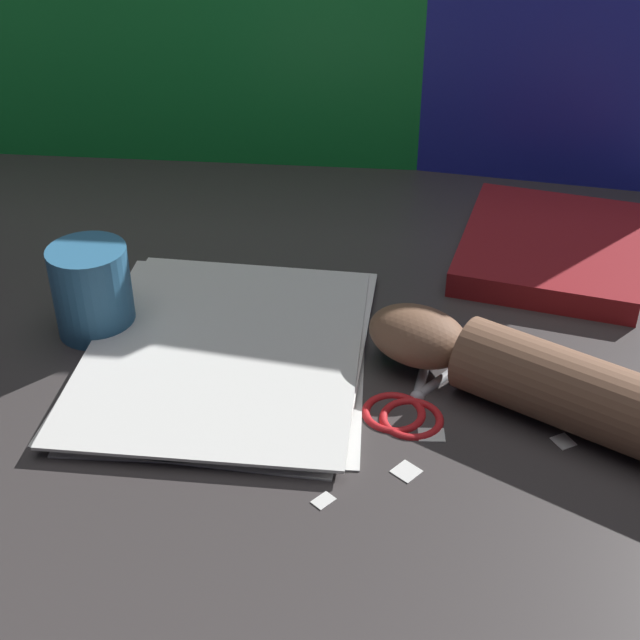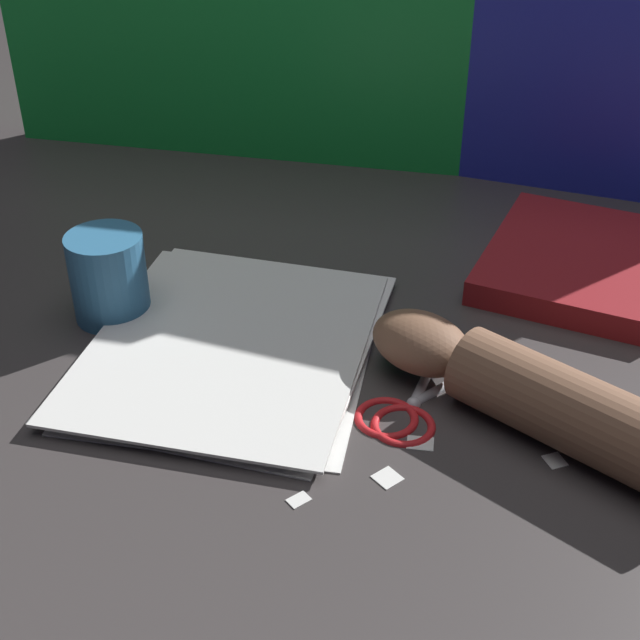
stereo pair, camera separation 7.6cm
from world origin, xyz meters
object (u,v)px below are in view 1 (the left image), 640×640
Objects in this scene: scissors at (416,395)px; hand_forearm at (537,378)px; paper_stack at (226,350)px; book_closed at (551,247)px; mug at (92,290)px.

hand_forearm is at bearing 0.76° from scissors.
paper_stack is 1.25× the size of book_closed.
book_closed is 0.27m from hand_forearm.
book_closed is 1.46× the size of scissors.
mug is at bearing -155.15° from book_closed.
mug is at bearing 168.05° from scissors.
paper_stack is 0.14m from mug.
hand_forearm is at bearing -8.05° from paper_stack.
scissors is at bearing -116.14° from book_closed.
hand_forearm is 3.46× the size of mug.
scissors is at bearing -179.24° from hand_forearm.
paper_stack is 1.81× the size of scissors.
scissors is (0.17, -0.04, -0.00)m from paper_stack.
scissors is 2.01× the size of mug.
book_closed is 2.92× the size of mug.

